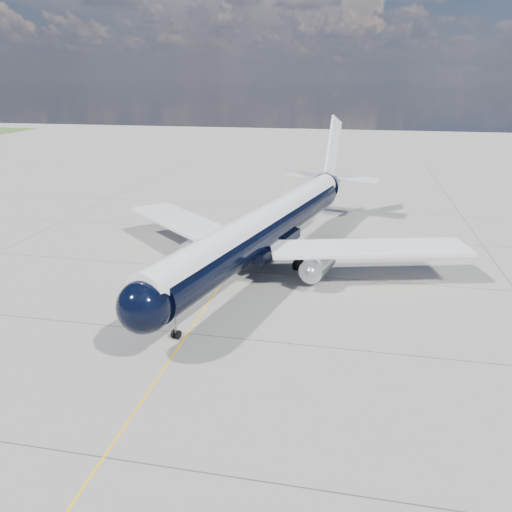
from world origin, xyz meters
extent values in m
plane|color=gray|center=(0.00, 30.00, 0.00)|extent=(320.00, 320.00, 0.00)
cube|color=#F6B10C|center=(0.00, 25.00, 0.00)|extent=(0.16, 160.00, 0.01)
cylinder|color=black|center=(3.62, 26.44, 4.57)|extent=(13.91, 41.12, 4.13)
sphere|color=black|center=(-1.59, 5.32, 4.57)|extent=(5.00, 5.00, 4.13)
cone|color=black|center=(9.74, 51.26, 5.22)|extent=(5.84, 8.38, 4.13)
cylinder|color=silver|center=(3.62, 26.44, 5.60)|extent=(13.55, 43.02, 3.22)
cube|color=black|center=(-1.64, 5.11, 5.17)|extent=(2.85, 1.89, 0.60)
cube|color=silver|center=(-7.08, 30.76, 3.59)|extent=(19.18, 17.99, 0.35)
cube|color=silver|center=(15.10, 25.29, 3.59)|extent=(21.58, 10.38, 0.35)
cube|color=black|center=(3.62, 26.44, 3.05)|extent=(7.04, 11.65, 1.09)
cylinder|color=#AAAAB1|center=(-3.77, 26.02, 2.34)|extent=(3.56, 5.44, 2.44)
cylinder|color=#AAAAB1|center=(9.96, 22.64, 2.34)|extent=(3.56, 5.44, 2.44)
sphere|color=gray|center=(-4.31, 23.80, 2.34)|extent=(1.45, 1.45, 1.20)
sphere|color=gray|center=(9.42, 20.42, 2.34)|extent=(1.45, 1.45, 1.20)
cube|color=silver|center=(-3.71, 26.23, 3.15)|extent=(1.07, 3.44, 1.20)
cube|color=silver|center=(10.02, 22.85, 3.15)|extent=(1.07, 3.44, 1.20)
cube|color=silver|center=(9.61, 50.73, 10.77)|extent=(1.99, 6.78, 9.27)
cube|color=silver|center=(9.74, 51.26, 6.09)|extent=(14.56, 6.77, 0.24)
cylinder|color=gray|center=(-0.68, 9.02, 1.36)|extent=(0.24, 0.24, 2.28)
cylinder|color=black|center=(-0.89, 9.07, 0.38)|extent=(0.37, 0.79, 0.76)
cylinder|color=black|center=(-0.47, 8.96, 0.38)|extent=(0.37, 0.79, 0.76)
cylinder|color=gray|center=(0.63, 28.86, 1.47)|extent=(0.34, 0.34, 2.07)
cylinder|color=gray|center=(7.39, 27.19, 1.47)|extent=(0.34, 0.34, 2.07)
cylinder|color=black|center=(0.49, 28.28, 0.60)|extent=(0.76, 1.28, 1.20)
cylinder|color=black|center=(0.77, 29.44, 0.60)|extent=(0.76, 1.28, 1.20)
cylinder|color=black|center=(7.25, 26.61, 0.60)|extent=(0.76, 1.28, 1.20)
cylinder|color=black|center=(7.53, 27.77, 0.60)|extent=(0.76, 1.28, 1.20)
camera|label=1|loc=(13.08, -25.87, 20.59)|focal=35.00mm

